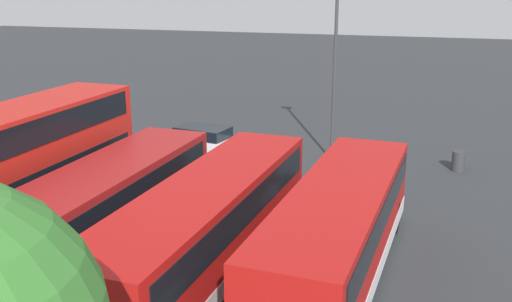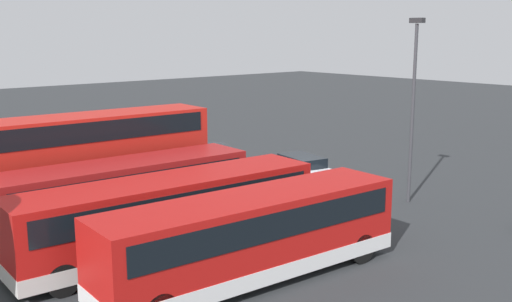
{
  "view_description": "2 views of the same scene",
  "coord_description": "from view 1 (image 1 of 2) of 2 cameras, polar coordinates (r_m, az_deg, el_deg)",
  "views": [
    {
      "loc": [
        -9.67,
        25.8,
        8.73
      ],
      "look_at": [
        -2.36,
        1.7,
        1.33
      ],
      "focal_mm": 41.36,
      "sensor_mm": 36.0,
      "label": 1
    },
    {
      "loc": [
        -21.96,
        22.3,
        8.25
      ],
      "look_at": [
        2.18,
        1.4,
        1.95
      ],
      "focal_mm": 42.47,
      "sensor_mm": 36.0,
      "label": 2
    }
  ],
  "objects": [
    {
      "name": "ground_plane",
      "position": [
        28.9,
        -3.5,
        -1.23
      ],
      "size": [
        140.0,
        140.0,
        0.0
      ],
      "primitive_type": "plane",
      "color": "#2D3033"
    },
    {
      "name": "bus_single_deck_near_end",
      "position": [
        17.62,
        8.0,
        -7.57
      ],
      "size": [
        3.25,
        11.23,
        2.95
      ],
      "color": "#B71411",
      "rests_on": "ground"
    },
    {
      "name": "bus_single_deck_second",
      "position": [
        17.87,
        -4.76,
        -7.1
      ],
      "size": [
        3.26,
        12.05,
        2.95
      ],
      "color": "#B71411",
      "rests_on": "ground"
    },
    {
      "name": "bus_single_deck_third",
      "position": [
        19.57,
        -14.72,
        -5.48
      ],
      "size": [
        3.06,
        11.08,
        2.95
      ],
      "color": "#A51919",
      "rests_on": "ground"
    },
    {
      "name": "bus_double_decker_fourth",
      "position": [
        21.76,
        -21.78,
        -1.61
      ],
      "size": [
        3.09,
        10.52,
        4.55
      ],
      "color": "red",
      "rests_on": "ground"
    },
    {
      "name": "car_hatchback_silver",
      "position": [
        31.33,
        -16.04,
        0.88
      ],
      "size": [
        4.93,
        3.45,
        1.43
      ],
      "color": "silver",
      "rests_on": "ground"
    },
    {
      "name": "car_small_green",
      "position": [
        30.34,
        -4.92,
        0.97
      ],
      "size": [
        4.65,
        2.56,
        1.43
      ],
      "color": "silver",
      "rests_on": "ground"
    },
    {
      "name": "lamp_post_tall",
      "position": [
        28.64,
        7.66,
        9.04
      ],
      "size": [
        0.7,
        0.3,
        8.89
      ],
      "color": "#38383D",
      "rests_on": "ground"
    },
    {
      "name": "waste_bin_yellow",
      "position": [
        29.26,
        18.98,
        -0.92
      ],
      "size": [
        0.6,
        0.6,
        0.95
      ],
      "primitive_type": "cylinder",
      "color": "#333338",
      "rests_on": "ground"
    }
  ]
}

